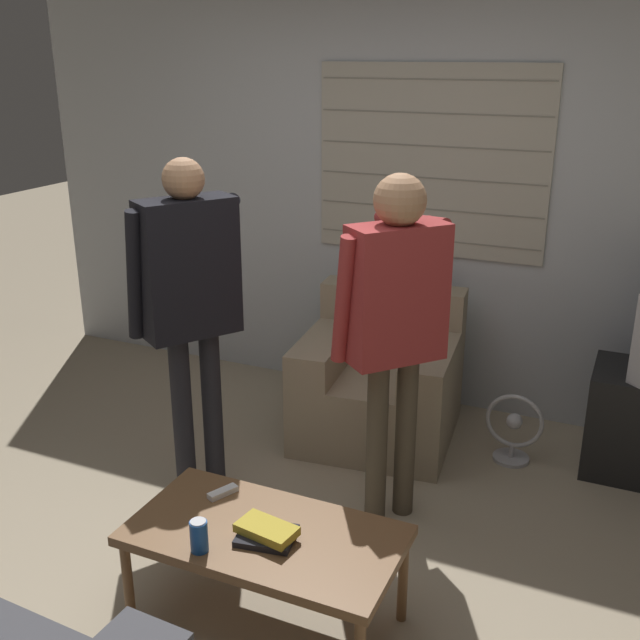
% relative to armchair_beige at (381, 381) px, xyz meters
% --- Properties ---
extents(ground_plane, '(16.00, 16.00, 0.00)m').
position_rel_armchair_beige_xyz_m(ground_plane, '(-0.11, -1.44, -0.33)').
color(ground_plane, gray).
extents(wall_back, '(5.20, 0.08, 2.55)m').
position_rel_armchair_beige_xyz_m(wall_back, '(-0.10, 0.59, 0.96)').
color(wall_back, '#ADB2B7').
rests_on(wall_back, ground_plane).
extents(armchair_beige, '(0.94, 0.94, 0.83)m').
position_rel_armchair_beige_xyz_m(armchair_beige, '(0.00, 0.00, 0.00)').
color(armchair_beige, gray).
rests_on(armchair_beige, ground_plane).
extents(coffee_table, '(1.04, 0.55, 0.43)m').
position_rel_armchair_beige_xyz_m(coffee_table, '(0.14, -1.69, 0.06)').
color(coffee_table, brown).
rests_on(coffee_table, ground_plane).
extents(person_left_standing, '(0.54, 0.77, 1.71)m').
position_rel_armchair_beige_xyz_m(person_left_standing, '(-0.63, -0.97, 0.76)').
color(person_left_standing, black).
rests_on(person_left_standing, ground_plane).
extents(person_right_standing, '(0.53, 0.83, 1.67)m').
position_rel_armchair_beige_xyz_m(person_right_standing, '(0.33, -0.78, 0.74)').
color(person_right_standing, '#4C4233').
rests_on(person_right_standing, ground_plane).
extents(book_stack, '(0.24, 0.20, 0.06)m').
position_rel_armchair_beige_xyz_m(book_stack, '(0.17, -1.72, 0.13)').
color(book_stack, black).
rests_on(book_stack, coffee_table).
extents(soda_can, '(0.07, 0.07, 0.13)m').
position_rel_armchair_beige_xyz_m(soda_can, '(-0.03, -1.89, 0.16)').
color(soda_can, '#194C9E').
rests_on(soda_can, coffee_table).
extents(spare_remote, '(0.09, 0.13, 0.02)m').
position_rel_armchair_beige_xyz_m(spare_remote, '(-0.14, -1.54, 0.11)').
color(spare_remote, white).
rests_on(spare_remote, coffee_table).
extents(floor_fan, '(0.32, 0.20, 0.40)m').
position_rel_armchair_beige_xyz_m(floor_fan, '(0.78, -0.01, -0.14)').
color(floor_fan, '#A8A8AD').
rests_on(floor_fan, ground_plane).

